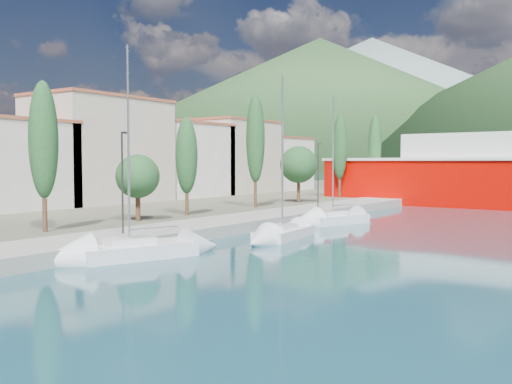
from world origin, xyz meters
The scene contains 8 objects.
quay centered at (-9.00, 26.00, 0.40)m, with size 5.00×88.00×0.80m, color gray.
land_strip centered at (-47.00, 36.00, 0.35)m, with size 70.00×148.00×0.70m, color #565644.
town_buildings centered at (-32.00, 36.91, 5.57)m, with size 9.20×69.20×11.30m.
tree_row centered at (-14.20, 33.42, 5.88)m, with size 3.99×63.60×10.86m.
lamp_posts centered at (-9.00, 13.83, 4.08)m, with size 0.15×47.55×6.06m.
sailboat_near centered at (-6.06, 8.77, 0.32)m, with size 5.28×8.73×12.05m.
sailboat_mid centered at (-2.79, 19.90, 0.28)m, with size 3.17×8.21×11.51m.
sailboat_far centered at (-4.73, 29.96, 0.32)m, with size 4.61×8.02×11.24m.
Camera 1 is at (16.64, -10.39, 5.05)m, focal length 40.00 mm.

